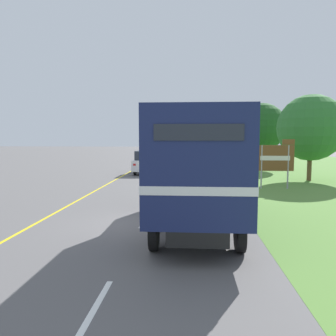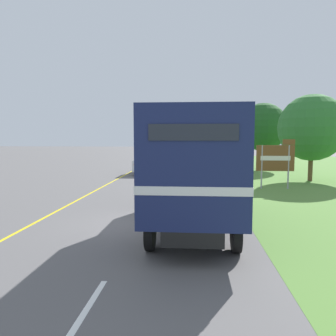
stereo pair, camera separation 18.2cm
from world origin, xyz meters
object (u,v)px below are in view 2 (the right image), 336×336
Objects in this scene: lead_car_white at (147,162)px; lead_car_black_ahead at (195,152)px; horse_trailer_truck at (193,166)px; roadside_tree_mid at (263,127)px; roadside_tree_near at (312,128)px; highway_sign at (276,159)px.

lead_car_black_ahead reaches higher than lead_car_white.
roadside_tree_mid reaches higher than horse_trailer_truck.
roadside_tree_near is (8.00, 12.50, 1.59)m from horse_trailer_truck.
roadside_tree_mid is at bearing 101.35° from roadside_tree_near.
lead_car_white is 0.70× the size of roadside_tree_mid.
horse_trailer_truck reaches higher than highway_sign.
roadside_tree_near is at bearing -78.65° from roadside_tree_mid.
lead_car_white is 0.74× the size of roadside_tree_near.
roadside_tree_near is 0.96× the size of roadside_tree_mid.
horse_trailer_truck reaches higher than lead_car_white.
highway_sign is 0.46× the size of roadside_tree_mid.
highway_sign is at bearing -97.83° from roadside_tree_mid.
roadside_tree_mid is at bearing 82.17° from highway_sign.
horse_trailer_truck reaches higher than lead_car_black_ahead.
roadside_tree_mid is (6.37, 20.60, 1.90)m from horse_trailer_truck.
lead_car_white is 11.52m from roadside_tree_mid.
roadside_tree_near is at bearing 49.49° from highway_sign.
horse_trailer_truck is 14.92m from roadside_tree_near.
horse_trailer_truck is 21.64m from roadside_tree_mid.
lead_car_black_ahead is 26.00m from highway_sign.
roadside_tree_near reaches higher than horse_trailer_truck.
lead_car_black_ahead is at bearing 114.69° from roadside_tree_mid.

